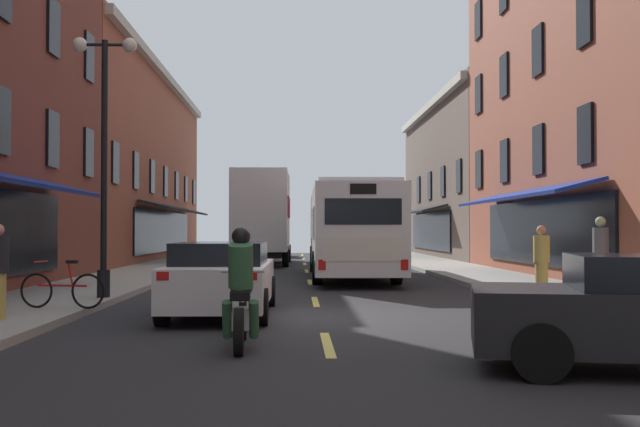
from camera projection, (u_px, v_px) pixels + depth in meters
name	position (u px, v px, depth m)	size (l,w,h in m)	color
ground_plane	(320.00, 319.00, 14.39)	(34.80, 80.00, 0.10)	#28282B
lane_centre_dashes	(320.00, 318.00, 14.14)	(0.14, 73.90, 0.01)	#DBCC4C
sidewalk_left	(1.00, 314.00, 14.20)	(3.00, 80.00, 0.14)	#A39E93
sidewalk_right	(630.00, 312.00, 14.58)	(3.00, 80.00, 0.14)	#A39E93
transit_bus	(350.00, 230.00, 26.18)	(2.73, 11.49, 3.08)	silver
box_truck	(263.00, 218.00, 35.51)	(2.55, 7.89, 4.22)	#B21E19
sedan_mid	(222.00, 277.00, 14.63)	(1.93, 4.77, 1.39)	silver
sedan_far	(272.00, 246.00, 46.43)	(2.04, 4.58, 1.32)	black
motorcycle_rider	(241.00, 296.00, 10.60)	(0.62, 2.07, 1.66)	black
bicycle_near	(62.00, 289.00, 14.53)	(1.69, 0.53, 0.91)	black
pedestrian_mid	(601.00, 254.00, 17.73)	(0.36, 0.36, 1.79)	#33663F
pedestrian_far	(542.00, 260.00, 17.05)	(0.36, 0.36, 1.58)	#B29947
street_lamp_twin	(104.00, 154.00, 16.99)	(1.42, 0.32, 5.75)	black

